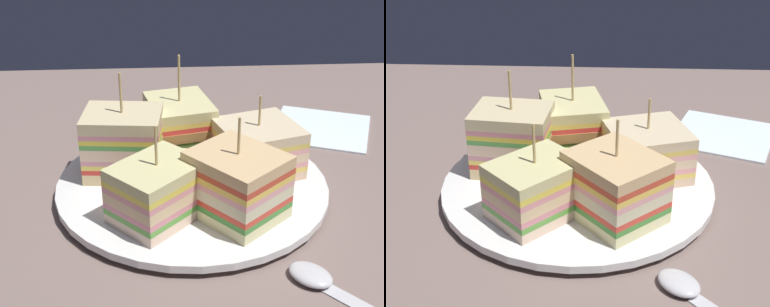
{
  "view_description": "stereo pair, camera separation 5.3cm",
  "coord_description": "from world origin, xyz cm",
  "views": [
    {
      "loc": [
        3.0,
        47.3,
        29.06
      ],
      "look_at": [
        0.0,
        0.0,
        4.3
      ],
      "focal_mm": 53.0,
      "sensor_mm": 36.0,
      "label": 1
    },
    {
      "loc": [
        -2.34,
        47.33,
        29.06
      ],
      "look_at": [
        0.0,
        0.0,
        4.3
      ],
      "focal_mm": 53.0,
      "sensor_mm": 36.0,
      "label": 2
    }
  ],
  "objects": [
    {
      "name": "sandwich_wedge_0",
      "position": [
        -6.57,
        -1.88,
        3.72
      ],
      "size": [
        9.17,
        8.84,
        7.91
      ],
      "rotation": [
        0.0,
        0.0,
        6.58
      ],
      "color": "beige",
      "rests_on": "plate"
    },
    {
      "name": "ground_plane",
      "position": [
        0.0,
        0.0,
        -0.9
      ],
      "size": [
        100.07,
        75.02,
        1.8
      ],
      "primitive_type": "cube",
      "color": "#7B665F"
    },
    {
      "name": "sandwich_wedge_2",
      "position": [
        6.46,
        -2.23,
        4.5
      ],
      "size": [
        8.0,
        6.54,
        10.35
      ],
      "rotation": [
        0.0,
        0.0,
        9.33
      ],
      "color": "beige",
      "rests_on": "plate"
    },
    {
      "name": "sandwich_wedge_4",
      "position": [
        -3.45,
        5.9,
        4.25
      ],
      "size": [
        9.61,
        9.73,
        9.25
      ],
      "rotation": [
        0.0,
        0.0,
        11.71
      ],
      "color": "beige",
      "rests_on": "plate"
    },
    {
      "name": "plate",
      "position": [
        0.0,
        0.0,
        0.79
      ],
      "size": [
        26.06,
        26.06,
        1.3
      ],
      "color": "white",
      "rests_on": "ground_plane"
    },
    {
      "name": "spoon",
      "position": [
        -9.41,
        14.7,
        0.41
      ],
      "size": [
        10.53,
        11.23,
        1.0
      ],
      "rotation": [
        0.0,
        0.0,
        5.46
      ],
      "color": "silver",
      "rests_on": "ground_plane"
    },
    {
      "name": "sandwich_wedge_3",
      "position": [
        3.29,
        5.99,
        3.88
      ],
      "size": [
        9.26,
        9.25,
        8.74
      ],
      "rotation": [
        0.0,
        0.0,
        10.21
      ],
      "color": "beige",
      "rests_on": "plate"
    },
    {
      "name": "napkin",
      "position": [
        -16.48,
        -13.56,
        0.25
      ],
      "size": [
        14.2,
        14.06,
        0.5
      ],
      "primitive_type": "cube",
      "rotation": [
        0.0,
        0.0,
        -0.38
      ],
      "color": "white",
      "rests_on": "ground_plane"
    },
    {
      "name": "chip_pile",
      "position": [
        -0.32,
        1.13,
        2.61
      ],
      "size": [
        7.11,
        8.13,
        2.85
      ],
      "color": "#E1CD7A",
      "rests_on": "plate"
    },
    {
      "name": "sandwich_wedge_1",
      "position": [
        0.87,
        -6.78,
        4.08
      ],
      "size": [
        7.68,
        8.65,
        10.49
      ],
      "rotation": [
        0.0,
        0.0,
        8.08
      ],
      "color": "beige",
      "rests_on": "plate"
    }
  ]
}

